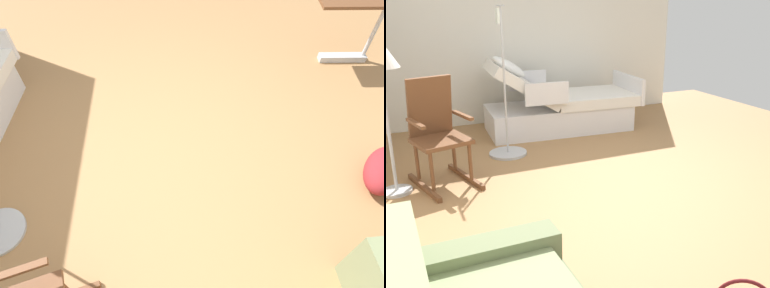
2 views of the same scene
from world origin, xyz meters
TOP-DOWN VIEW (x-y plane):
  - ground_plane at (0.00, 0.00)m, footprint 7.42×7.42m
  - overbed_table at (-2.24, -1.32)m, footprint 0.86×0.45m
  - duffel_bag at (-1.95, 0.52)m, footprint 0.59×0.64m

SIDE VIEW (x-z plane):
  - ground_plane at x=0.00m, z-range 0.00..0.00m
  - duffel_bag at x=-1.95m, z-range -0.06..0.37m
  - overbed_table at x=-2.24m, z-range 0.11..0.95m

